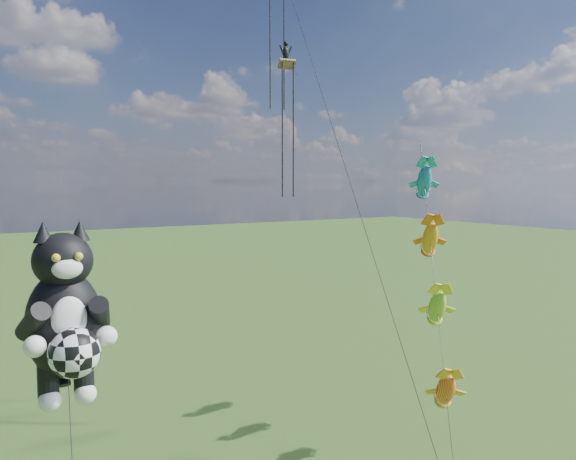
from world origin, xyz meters
TOP-DOWN VIEW (x-y plane):
  - cat_kite_rig at (0.89, 3.25)m, footprint 2.87×4.31m
  - fish_windsock_rig at (18.77, 3.96)m, footprint 10.00×12.59m
  - parafoil_rig at (14.15, 10.52)m, footprint 2.92×17.47m

SIDE VIEW (x-z plane):
  - fish_windsock_rig at x=18.77m, z-range 1.01..17.50m
  - cat_kite_rig at x=0.89m, z-range 3.14..15.71m
  - parafoil_rig at x=14.15m, z-range 6.66..34.00m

